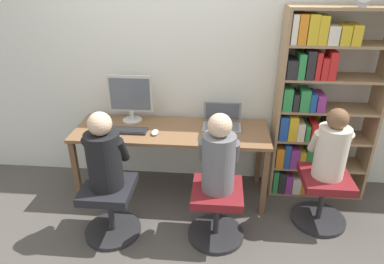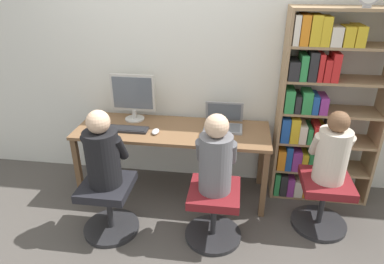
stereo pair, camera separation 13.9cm
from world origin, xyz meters
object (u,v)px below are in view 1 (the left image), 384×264
office_chair_right (217,210)px  office_chair_side (322,196)px  person_at_monitor (104,155)px  laptop (222,122)px  keyboard (125,131)px  person_near_shelf (332,147)px  bookshelf (313,110)px  desktop_monitor (130,98)px  person_at_laptop (219,157)px  office_chair_left (110,206)px

office_chair_right → office_chair_side: 0.96m
person_at_monitor → office_chair_side: 1.89m
laptop → office_chair_right: size_ratio=0.74×
office_chair_right → person_at_monitor: (-0.88, -0.03, 0.49)m
keyboard → person_near_shelf: (1.78, -0.24, 0.04)m
keyboard → person_near_shelf: size_ratio=0.65×
keyboard → bookshelf: size_ratio=0.22×
laptop → person_near_shelf: person_near_shelf is taller
person_at_monitor → office_chair_side: person_at_monitor is taller
bookshelf → person_near_shelf: 0.49m
desktop_monitor → person_near_shelf: 1.86m
person_at_laptop → person_near_shelf: bearing=16.6°
desktop_monitor → office_chair_right: size_ratio=0.95×
person_at_monitor → bookshelf: (1.74, 0.78, 0.12)m
keyboard → office_chair_right: size_ratio=0.82×
keyboard → office_chair_left: 0.71m
desktop_monitor → person_near_shelf: (1.78, -0.49, -0.19)m
person_at_monitor → laptop: bearing=39.3°
laptop → bookshelf: size_ratio=0.20×
person_at_monitor → office_chair_left: bearing=-90.0°
person_at_laptop → office_chair_side: 1.08m
person_at_laptop → bookshelf: bearing=40.9°
office_chair_right → bookshelf: 1.29m
bookshelf → person_near_shelf: bookshelf is taller
office_chair_left → person_at_monitor: (0.00, 0.00, 0.49)m
person_at_monitor → bookshelf: bearing=24.1°
desktop_monitor → person_at_laptop: bearing=-41.5°
office_chair_right → office_chair_side: size_ratio=1.00×
person_near_shelf → office_chair_left: bearing=-170.1°
keyboard → bookshelf: 1.74m
office_chair_right → person_at_laptop: bearing=90.0°
laptop → person_at_monitor: (-0.90, -0.74, 0.02)m
office_chair_right → bookshelf: bearing=41.1°
office_chair_right → laptop: bearing=88.4°
office_chair_right → person_at_monitor: size_ratio=0.76×
office_chair_left → bookshelf: bearing=24.2°
desktop_monitor → person_near_shelf: bearing=-15.5°
person_near_shelf → desktop_monitor: bearing=164.5°
person_at_laptop → desktop_monitor: bearing=138.5°
office_chair_left → office_chair_right: 0.89m
bookshelf → person_at_laptop: bearing=-139.1°
desktop_monitor → office_chair_left: desktop_monitor is taller
desktop_monitor → office_chair_left: bearing=-91.2°
office_chair_right → person_near_shelf: 1.07m
desktop_monitor → person_at_monitor: bearing=-91.3°
person_at_laptop → office_chair_side: bearing=16.4°
person_at_laptop → person_near_shelf: 0.96m
bookshelf → person_near_shelf: size_ratio=2.95×
person_at_laptop → keyboard: bearing=149.4°
desktop_monitor → keyboard: bearing=-89.8°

